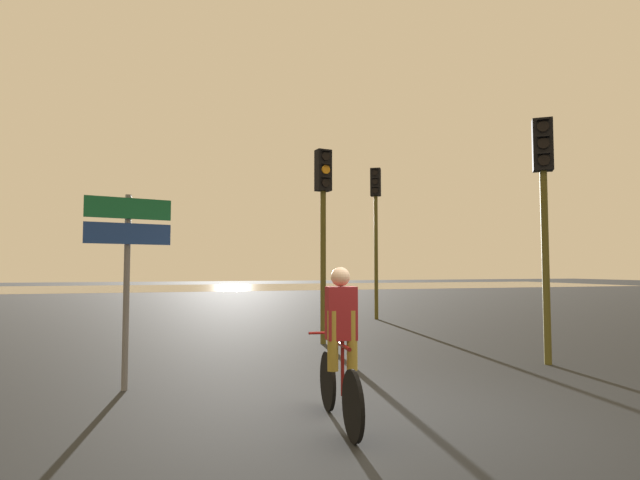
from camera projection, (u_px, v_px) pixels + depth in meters
The scene contains 7 objects.
ground_plane at pixel (412, 418), 5.34m from camera, with size 120.00×120.00×0.00m, color black.
water_strip at pixel (198, 287), 42.29m from camera, with size 80.00×16.00×0.01m, color gray.
traffic_light_near_right at pixel (544, 192), 8.50m from camera, with size 0.40×0.42×4.17m.
traffic_light_center at pixel (323, 208), 10.80m from camera, with size 0.35×0.37×4.19m.
traffic_light_far_right at pixel (376, 215), 15.99m from camera, with size 0.40×0.42×4.84m.
direction_sign_post at pixel (128, 254), 6.65m from camera, with size 1.08×0.27×2.60m.
cyclist at pixel (340, 345), 5.11m from camera, with size 0.46×1.71×1.62m.
Camera 1 is at (-2.54, -4.91, 1.60)m, focal length 28.00 mm.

